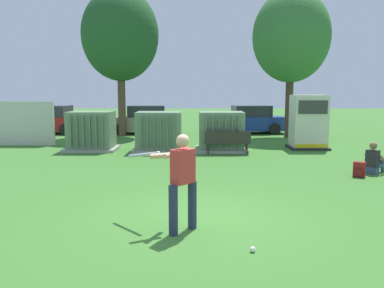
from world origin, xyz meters
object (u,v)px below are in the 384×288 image
object	(u,v)px
transformer_mid_west	(159,132)
generator_enclosure	(308,122)
transformer_west	(92,131)
batter	(181,177)
parked_car_left_of_center	(145,120)
park_bench	(227,141)
sports_ball	(253,249)
backpack	(359,170)
parked_car_leftmost	(49,120)
parked_car_right_of_center	(249,120)
transformer_mid_east	(221,132)
seated_spectator	(374,161)

from	to	relation	value
transformer_mid_west	generator_enclosure	xyz separation A→B (m)	(6.33, 0.74, 0.35)
transformer_west	generator_enclosure	distance (m)	9.19
batter	parked_car_left_of_center	bearing A→B (deg)	99.22
generator_enclosure	park_bench	size ratio (longest dim) A/B	1.27
sports_ball	backpack	xyz separation A→B (m)	(3.87, 5.45, 0.17)
park_bench	sports_ball	bearing A→B (deg)	-92.34
transformer_west	parked_car_left_of_center	world-z (taller)	same
sports_ball	parked_car_leftmost	bearing A→B (deg)	118.48
generator_enclosure	parked_car_leftmost	bearing A→B (deg)	155.50
transformer_west	backpack	xyz separation A→B (m)	(9.07, -5.18, -0.57)
sports_ball	parked_car_leftmost	size ratio (longest dim) A/B	0.02
park_bench	sports_ball	size ratio (longest dim) A/B	20.19
transformer_mid_west	parked_car_leftmost	distance (m)	9.74
transformer_mid_west	parked_car_right_of_center	size ratio (longest dim) A/B	0.48
batter	parked_car_leftmost	bearing A→B (deg)	116.72
transformer_west	generator_enclosure	xyz separation A→B (m)	(9.17, 0.51, 0.35)
transformer_west	transformer_mid_east	distance (m)	5.40
transformer_west	generator_enclosure	bearing A→B (deg)	3.19
generator_enclosure	sports_ball	distance (m)	11.88
sports_ball	parked_car_leftmost	world-z (taller)	parked_car_leftmost
transformer_mid_west	seated_spectator	distance (m)	8.19
transformer_west	backpack	bearing A→B (deg)	-29.76
backpack	parked_car_right_of_center	distance (m)	12.04
transformer_west	parked_car_right_of_center	size ratio (longest dim) A/B	0.48
transformer_west	backpack	world-z (taller)	transformer_west
generator_enclosure	transformer_west	bearing A→B (deg)	-176.81
generator_enclosure	park_bench	xyz separation A→B (m)	(-3.58, -1.57, -0.60)
transformer_mid_east	backpack	bearing A→B (deg)	-53.80
transformer_west	sports_ball	size ratio (longest dim) A/B	23.33
parked_car_leftmost	sports_ball	bearing A→B (deg)	-61.52
parked_car_right_of_center	batter	bearing A→B (deg)	-101.86
parked_car_leftmost	generator_enclosure	bearing A→B (deg)	-24.50
backpack	sports_ball	bearing A→B (deg)	-125.34
park_bench	seated_spectator	bearing A→B (deg)	-40.93
transformer_mid_west	parked_car_right_of_center	world-z (taller)	same
seated_spectator	parked_car_left_of_center	distance (m)	14.03
park_bench	backpack	size ratio (longest dim) A/B	4.13
batter	seated_spectator	bearing A→B (deg)	41.69
backpack	batter	bearing A→B (deg)	-138.06
backpack	parked_car_leftmost	bearing A→B (deg)	138.30
transformer_mid_east	sports_ball	size ratio (longest dim) A/B	23.33
parked_car_right_of_center	parked_car_left_of_center	bearing A→B (deg)	-179.12
seated_spectator	backpack	bearing A→B (deg)	-140.27
generator_enclosure	parked_car_leftmost	xyz separation A→B (m)	(-13.31, 6.06, -0.38)
park_bench	backpack	xyz separation A→B (m)	(3.48, -4.12, -0.32)
transformer_west	parked_car_right_of_center	distance (m)	10.09
generator_enclosure	seated_spectator	xyz separation A→B (m)	(0.55, -5.15, -0.76)
parked_car_right_of_center	seated_spectator	bearing A→B (deg)	-78.97
transformer_west	parked_car_leftmost	distance (m)	7.77
sports_ball	generator_enclosure	bearing A→B (deg)	70.40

